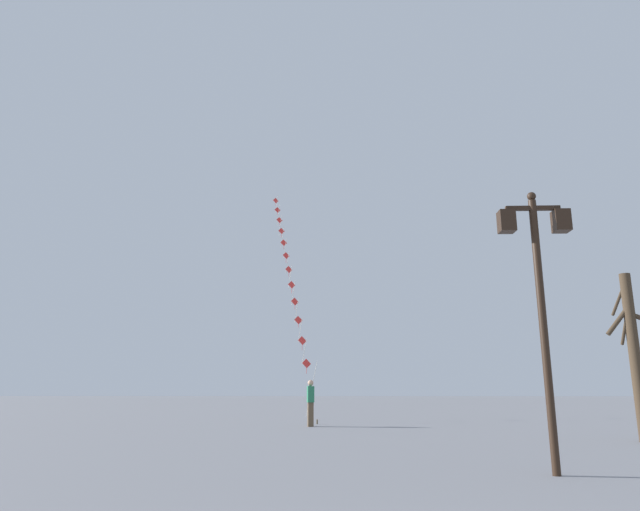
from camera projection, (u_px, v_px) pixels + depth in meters
name	position (u px, v px, depth m)	size (l,w,h in m)	color
ground_plane	(373.00, 426.00, 21.37)	(160.00, 160.00, 0.00)	gray
twin_lantern_lamp_post	(538.00, 273.00, 10.04)	(1.27, 0.28, 4.93)	black
kite_train	(289.00, 271.00, 32.80)	(3.97, 16.28, 15.20)	brown
kite_flyer	(310.00, 402.00, 21.29)	(0.31, 0.62, 1.71)	brown
bare_tree	(634.00, 350.00, 15.54)	(1.88, 1.63, 4.58)	#423323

